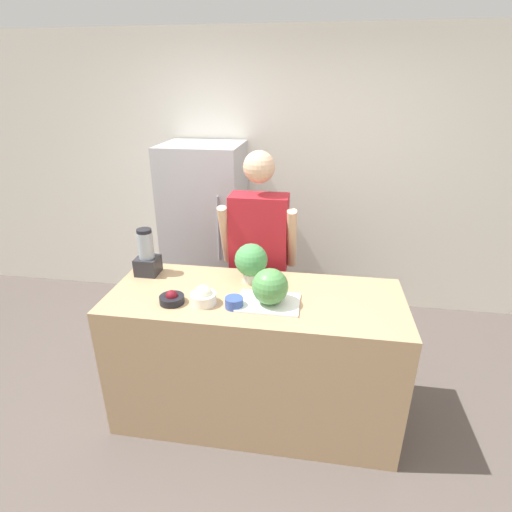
{
  "coord_description": "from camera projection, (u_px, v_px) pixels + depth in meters",
  "views": [
    {
      "loc": [
        0.34,
        -1.78,
        2.14
      ],
      "look_at": [
        0.0,
        0.4,
        1.18
      ],
      "focal_mm": 28.0,
      "sensor_mm": 36.0,
      "label": 1
    }
  ],
  "objects": [
    {
      "name": "wall_back",
      "position": [
        283.0,
        177.0,
        3.86
      ],
      "size": [
        8.0,
        0.06,
        2.6
      ],
      "color": "white",
      "rests_on": "ground_plane"
    },
    {
      "name": "watermelon",
      "position": [
        270.0,
        286.0,
        2.32
      ],
      "size": [
        0.21,
        0.21,
        0.21
      ],
      "color": "#4C8C47",
      "rests_on": "cutting_board"
    },
    {
      "name": "bowl_cream",
      "position": [
        203.0,
        296.0,
        2.36
      ],
      "size": [
        0.15,
        0.15,
        0.12
      ],
      "color": "white",
      "rests_on": "counter_island"
    },
    {
      "name": "refrigerator",
      "position": [
        206.0,
        232.0,
        3.81
      ],
      "size": [
        0.71,
        0.67,
        1.65
      ],
      "color": "#B7B7BC",
      "rests_on": "ground_plane"
    },
    {
      "name": "bowl_cherries",
      "position": [
        172.0,
        298.0,
        2.38
      ],
      "size": [
        0.15,
        0.15,
        0.08
      ],
      "color": "black",
      "rests_on": "counter_island"
    },
    {
      "name": "person",
      "position": [
        259.0,
        262.0,
        3.03
      ],
      "size": [
        0.56,
        0.27,
        1.72
      ],
      "color": "#333338",
      "rests_on": "ground_plane"
    },
    {
      "name": "cutting_board",
      "position": [
        268.0,
        303.0,
        2.38
      ],
      "size": [
        0.37,
        0.27,
        0.01
      ],
      "color": "white",
      "rests_on": "counter_island"
    },
    {
      "name": "bowl_small_blue",
      "position": [
        234.0,
        303.0,
        2.33
      ],
      "size": [
        0.11,
        0.11,
        0.06
      ],
      "color": "#334C9E",
      "rests_on": "counter_island"
    },
    {
      "name": "ground_plane",
      "position": [
        246.0,
        452.0,
        2.52
      ],
      "size": [
        14.0,
        14.0,
        0.0
      ],
      "primitive_type": "plane",
      "color": "#564C47"
    },
    {
      "name": "counter_island",
      "position": [
        255.0,
        356.0,
        2.66
      ],
      "size": [
        1.83,
        0.73,
        0.93
      ],
      "color": "tan",
      "rests_on": "ground_plane"
    },
    {
      "name": "blender",
      "position": [
        147.0,
        256.0,
        2.7
      ],
      "size": [
        0.15,
        0.15,
        0.32
      ],
      "color": "#28282D",
      "rests_on": "counter_island"
    },
    {
      "name": "potted_plant",
      "position": [
        251.0,
        261.0,
        2.59
      ],
      "size": [
        0.21,
        0.21,
        0.26
      ],
      "color": "beige",
      "rests_on": "counter_island"
    }
  ]
}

